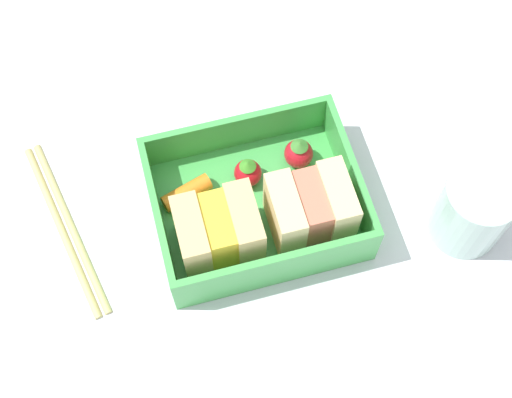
{
  "coord_description": "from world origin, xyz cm",
  "views": [
    {
      "loc": [
        7.07,
        26.24,
        58.4
      ],
      "look_at": [
        0.0,
        0.0,
        2.7
      ],
      "focal_mm": 50.0,
      "sensor_mm": 36.0,
      "label": 1
    }
  ],
  "objects_px": {
    "carrot_stick_far_left": "(187,193)",
    "strawberry_far_left": "(252,171)",
    "drinking_glass": "(473,210)",
    "sandwich_left": "(310,209)",
    "strawberry_left": "(299,153)",
    "sandwich_center_left": "(218,232)",
    "chopstick_pair": "(65,226)"
  },
  "relations": [
    {
      "from": "carrot_stick_far_left",
      "to": "drinking_glass",
      "type": "distance_m",
      "value": 0.25
    },
    {
      "from": "strawberry_left",
      "to": "carrot_stick_far_left",
      "type": "bearing_deg",
      "value": 4.99
    },
    {
      "from": "carrot_stick_far_left",
      "to": "chopstick_pair",
      "type": "distance_m",
      "value": 0.11
    },
    {
      "from": "strawberry_left",
      "to": "drinking_glass",
      "type": "height_order",
      "value": "drinking_glass"
    },
    {
      "from": "strawberry_left",
      "to": "sandwich_center_left",
      "type": "bearing_deg",
      "value": 35.11
    },
    {
      "from": "strawberry_left",
      "to": "chopstick_pair",
      "type": "xyz_separation_m",
      "value": [
        0.22,
        0.01,
        -0.02
      ]
    },
    {
      "from": "chopstick_pair",
      "to": "sandwich_left",
      "type": "bearing_deg",
      "value": 164.66
    },
    {
      "from": "carrot_stick_far_left",
      "to": "sandwich_left",
      "type": "bearing_deg",
      "value": 151.12
    },
    {
      "from": "strawberry_left",
      "to": "strawberry_far_left",
      "type": "bearing_deg",
      "value": 8.48
    },
    {
      "from": "drinking_glass",
      "to": "strawberry_far_left",
      "type": "bearing_deg",
      "value": -27.93
    },
    {
      "from": "sandwich_left",
      "to": "chopstick_pair",
      "type": "height_order",
      "value": "sandwich_left"
    },
    {
      "from": "chopstick_pair",
      "to": "drinking_glass",
      "type": "bearing_deg",
      "value": 165.02
    },
    {
      "from": "sandwich_center_left",
      "to": "strawberry_left",
      "type": "distance_m",
      "value": 0.11
    },
    {
      "from": "sandwich_left",
      "to": "chopstick_pair",
      "type": "xyz_separation_m",
      "value": [
        0.21,
        -0.06,
        -0.04
      ]
    },
    {
      "from": "strawberry_far_left",
      "to": "sandwich_center_left",
      "type": "bearing_deg",
      "value": 51.96
    },
    {
      "from": "sandwich_center_left",
      "to": "drinking_glass",
      "type": "height_order",
      "value": "drinking_glass"
    },
    {
      "from": "chopstick_pair",
      "to": "strawberry_left",
      "type": "bearing_deg",
      "value": -178.54
    },
    {
      "from": "sandwich_left",
      "to": "strawberry_far_left",
      "type": "xyz_separation_m",
      "value": [
        0.04,
        -0.06,
        -0.02
      ]
    },
    {
      "from": "carrot_stick_far_left",
      "to": "chopstick_pair",
      "type": "height_order",
      "value": "carrot_stick_far_left"
    },
    {
      "from": "carrot_stick_far_left",
      "to": "strawberry_far_left",
      "type": "bearing_deg",
      "value": -177.64
    },
    {
      "from": "carrot_stick_far_left",
      "to": "drinking_glass",
      "type": "height_order",
      "value": "drinking_glass"
    },
    {
      "from": "sandwich_center_left",
      "to": "chopstick_pair",
      "type": "distance_m",
      "value": 0.15
    },
    {
      "from": "strawberry_far_left",
      "to": "chopstick_pair",
      "type": "relative_size",
      "value": 0.17
    },
    {
      "from": "carrot_stick_far_left",
      "to": "drinking_glass",
      "type": "bearing_deg",
      "value": 159.18
    },
    {
      "from": "sandwich_left",
      "to": "sandwich_center_left",
      "type": "xyz_separation_m",
      "value": [
        0.08,
        0.0,
        0.0
      ]
    },
    {
      "from": "strawberry_far_left",
      "to": "chopstick_pair",
      "type": "xyz_separation_m",
      "value": [
        0.17,
        -0.0,
        -0.02
      ]
    },
    {
      "from": "drinking_glass",
      "to": "chopstick_pair",
      "type": "bearing_deg",
      "value": -14.98
    },
    {
      "from": "sandwich_left",
      "to": "strawberry_left",
      "type": "distance_m",
      "value": 0.07
    },
    {
      "from": "strawberry_far_left",
      "to": "carrot_stick_far_left",
      "type": "relative_size",
      "value": 0.68
    },
    {
      "from": "sandwich_left",
      "to": "strawberry_far_left",
      "type": "bearing_deg",
      "value": -57.18
    },
    {
      "from": "sandwich_left",
      "to": "strawberry_far_left",
      "type": "relative_size",
      "value": 2.18
    },
    {
      "from": "sandwich_left",
      "to": "carrot_stick_far_left",
      "type": "bearing_deg",
      "value": -28.88
    }
  ]
}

